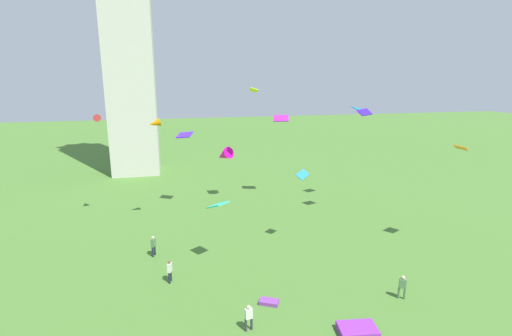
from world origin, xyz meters
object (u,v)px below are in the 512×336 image
kite_flying_3 (218,205)px  kite_flying_8 (254,90)px  kite_flying_2 (185,135)px  kite_flying_7 (303,175)px  person_3 (249,316)px  kite_flying_6 (224,155)px  kite_flying_9 (461,148)px  person_0 (153,245)px  person_1 (170,270)px  kite_flying_10 (281,118)px  kite_bundle_1 (357,330)px  kite_flying_1 (96,116)px  person_2 (402,286)px  kite_flying_0 (365,112)px  kite_flying_4 (155,123)px  kite_flying_5 (358,109)px  kite_bundle_0 (269,302)px

kite_flying_3 → kite_flying_8: 15.26m
kite_flying_2 → kite_flying_7: kite_flying_2 is taller
kite_flying_8 → person_3: bearing=-7.6°
kite_flying_6 → kite_flying_9: bearing=99.2°
person_0 → person_1: 4.50m
person_3 → kite_flying_7: (6.59, 10.04, 5.22)m
kite_flying_10 → kite_bundle_1: bearing=101.0°
kite_flying_6 → kite_flying_8: kite_flying_8 is taller
person_3 → kite_bundle_1: person_3 is taller
kite_flying_1 → kite_flying_9: kite_flying_1 is taller
person_2 → kite_flying_6: bearing=136.2°
person_1 → kite_flying_6: (6.42, 18.09, 4.13)m
person_1 → kite_flying_2: 17.10m
kite_flying_9 → kite_flying_6: bearing=92.1°
person_2 → kite_flying_0: (3.98, 13.60, 9.68)m
kite_flying_1 → kite_bundle_1: size_ratio=0.61×
kite_bundle_1 → kite_flying_7: bearing=86.2°
person_2 → kite_flying_4: (-15.21, 16.18, 8.84)m
kite_flying_3 → kite_flying_6: 16.28m
kite_bundle_1 → kite_flying_8: bearing=92.6°
person_3 → kite_flying_2: kite_flying_2 is taller
kite_flying_6 → person_1: bearing=37.8°
kite_flying_4 → kite_flying_8: bearing=98.9°
kite_flying_5 → kite_bundle_0: (-14.09, -16.83, -10.37)m
person_2 → kite_bundle_1: 5.11m
person_1 → kite_flying_7: 12.58m
person_0 → kite_bundle_1: size_ratio=0.80×
person_0 → kite_bundle_1: 16.65m
person_3 → kite_flying_2: 22.97m
kite_flying_4 → person_1: bearing=-4.9°
person_2 → kite_flying_5: size_ratio=1.03×
kite_flying_10 → person_3: bearing=86.8°
kite_flying_0 → person_0: bearing=174.4°
kite_flying_0 → kite_bundle_1: (-8.36, -16.13, -10.37)m
kite_flying_3 → kite_flying_4: kite_flying_4 is taller
kite_flying_2 → kite_flying_4: kite_flying_4 is taller
kite_flying_9 → kite_bundle_0: size_ratio=1.29×
kite_flying_2 → person_3: bearing=128.2°
kite_flying_3 → person_3: bearing=-27.6°
person_1 → kite_flying_10: kite_flying_10 is taller
person_2 → kite_flying_6: (-8.00, 23.47, 4.15)m
person_0 → kite_flying_1: kite_flying_1 is taller
kite_flying_1 → kite_flying_5: 26.23m
kite_flying_1 → kite_bundle_0: (12.14, -17.55, -10.10)m
kite_flying_2 → kite_flying_4: (-2.79, -4.67, 1.82)m
kite_flying_8 → kite_bundle_1: bearing=8.3°
kite_flying_7 → kite_flying_8: kite_flying_8 is taller
kite_flying_8 → person_1: bearing=-27.2°
kite_flying_0 → kite_bundle_0: 20.34m
person_1 → kite_bundle_0: 7.28m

